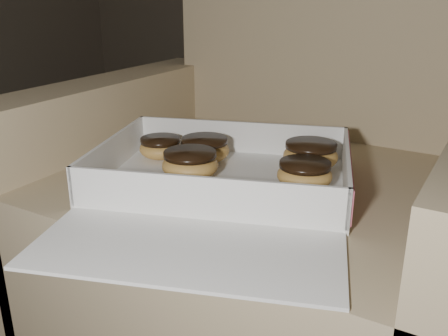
% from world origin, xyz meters
% --- Properties ---
extents(armchair, '(0.86, 0.72, 0.90)m').
position_xyz_m(armchair, '(0.29, 0.30, 0.28)').
color(armchair, '#9C8363').
rests_on(armchair, floor).
extents(bakery_box, '(0.54, 0.58, 0.07)m').
position_xyz_m(bakery_box, '(0.28, 0.12, 0.41)').
color(bakery_box, white).
rests_on(bakery_box, armchair).
extents(donut_a, '(0.08, 0.08, 0.04)m').
position_xyz_m(donut_a, '(0.10, 0.19, 0.43)').
color(donut_a, gold).
rests_on(donut_a, bakery_box).
extents(donut_b, '(0.10, 0.10, 0.05)m').
position_xyz_m(donut_b, '(0.37, 0.28, 0.44)').
color(donut_b, gold).
rests_on(donut_b, bakery_box).
extents(donut_c, '(0.10, 0.10, 0.05)m').
position_xyz_m(donut_c, '(0.21, 0.13, 0.43)').
color(donut_c, gold).
rests_on(donut_c, bakery_box).
extents(donut_d, '(0.09, 0.09, 0.04)m').
position_xyz_m(donut_d, '(0.40, 0.19, 0.43)').
color(donut_d, gold).
rests_on(donut_d, bakery_box).
extents(donut_e, '(0.09, 0.09, 0.05)m').
position_xyz_m(donut_e, '(0.19, 0.22, 0.43)').
color(donut_e, gold).
rests_on(donut_e, bakery_box).
extents(crumb_a, '(0.01, 0.01, 0.00)m').
position_xyz_m(crumb_a, '(0.14, -0.01, 0.41)').
color(crumb_a, black).
rests_on(crumb_a, bakery_box).
extents(crumb_b, '(0.01, 0.01, 0.00)m').
position_xyz_m(crumb_b, '(0.15, 0.04, 0.41)').
color(crumb_b, black).
rests_on(crumb_b, bakery_box).
extents(crumb_c, '(0.01, 0.01, 0.00)m').
position_xyz_m(crumb_c, '(0.35, 0.08, 0.41)').
color(crumb_c, black).
rests_on(crumb_c, bakery_box).
extents(crumb_d, '(0.01, 0.01, 0.00)m').
position_xyz_m(crumb_d, '(0.42, 0.08, 0.41)').
color(crumb_d, black).
rests_on(crumb_d, bakery_box).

